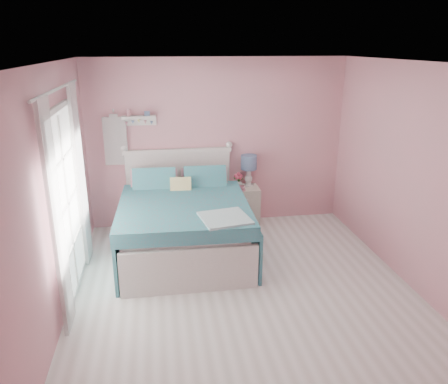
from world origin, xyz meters
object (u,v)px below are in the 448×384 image
object	(u,v)px
vase	(238,183)
teacup	(242,188)
bed	(184,225)
nightstand	(244,206)
table_lamp	(249,165)

from	to	relation	value
vase	teacup	world-z (taller)	vase
bed	nightstand	world-z (taller)	bed
bed	table_lamp	xyz separation A→B (m)	(1.10, 0.93, 0.56)
nightstand	table_lamp	distance (m)	0.67
bed	vase	distance (m)	1.32
bed	teacup	world-z (taller)	bed
table_lamp	teacup	bearing A→B (deg)	-124.05
bed	nightstand	xyz separation A→B (m)	(1.03, 0.84, -0.10)
bed	nightstand	distance (m)	1.33
table_lamp	teacup	distance (m)	0.41
bed	table_lamp	size ratio (longest dim) A/B	4.36
vase	bed	bearing A→B (deg)	-136.46
vase	nightstand	bearing A→B (deg)	-24.71
table_lamp	vase	distance (m)	0.33
bed	vase	world-z (taller)	bed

